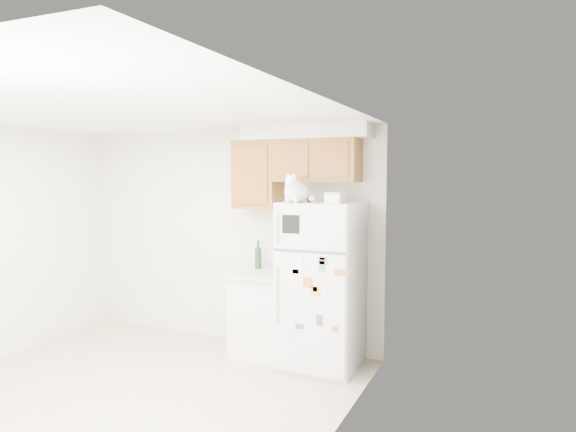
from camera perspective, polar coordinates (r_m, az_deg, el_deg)
The scene contains 9 objects.
ground_plane at distance 4.92m, azimuth -19.16°, elevation -19.38°, with size 3.80×4.00×0.01m, color beige.
room_shell at distance 4.61m, azimuth -16.54°, elevation 0.67°, with size 3.84×4.04×2.52m.
refrigerator at distance 5.31m, azimuth 3.74°, elevation -7.63°, with size 0.76×0.78×1.70m.
base_counter at distance 5.73m, azimuth -2.65°, elevation -10.70°, with size 0.64×0.64×0.92m.
cat at distance 5.10m, azimuth 0.87°, elevation 2.78°, with size 0.29×0.42×0.30m.
storage_box_back at distance 5.22m, azimuth 5.28°, elevation 2.13°, with size 0.18×0.13×0.10m, color white.
storage_box_front at distance 4.98m, azimuth 5.05°, elevation 1.95°, with size 0.15×0.11×0.09m, color white.
bottle_green at distance 5.80m, azimuth -3.34°, elevation -4.28°, with size 0.07×0.07×0.32m, color #19381E, non-canonical shape.
bottle_amber at distance 5.62m, azimuth -1.17°, elevation -4.42°, with size 0.08×0.08×0.34m, color #593814, non-canonical shape.
Camera 1 is at (3.09, -3.27, 1.97)m, focal length 32.00 mm.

